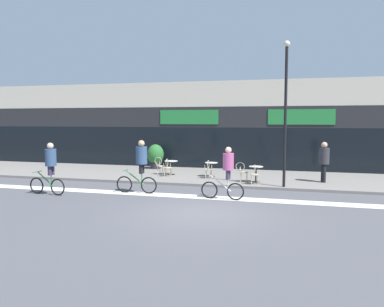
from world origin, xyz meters
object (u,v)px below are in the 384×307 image
at_px(bistro_table_1, 211,167).
at_px(pedestrian_near_end, 324,158).
at_px(cafe_chair_2_side, 242,170).
at_px(cyclist_1, 140,162).
at_px(bistro_table_0, 171,165).
at_px(lamp_post, 286,105).
at_px(cafe_chair_0_side, 160,164).
at_px(cafe_chair_1_near, 209,168).
at_px(cafe_chair_2_near, 255,173).
at_px(cyclist_0, 227,169).
at_px(cafe_chair_0_near, 167,166).
at_px(planter_pot, 156,156).
at_px(cyclist_2, 50,165).
at_px(bistro_table_2, 256,171).

xyz_separation_m(bistro_table_1, pedestrian_near_end, (5.30, -0.32, 0.59)).
bearing_deg(bistro_table_1, cafe_chair_2_side, -33.61).
bearing_deg(cyclist_1, bistro_table_0, -89.93).
bearing_deg(lamp_post, cafe_chair_0_side, 161.60).
height_order(cafe_chair_1_near, cafe_chair_2_near, same).
xyz_separation_m(cafe_chair_1_near, cafe_chair_2_near, (2.33, -1.12, 0.00)).
distance_m(bistro_table_1, pedestrian_near_end, 5.34).
height_order(cafe_chair_2_near, cyclist_0, cyclist_0).
distance_m(cafe_chair_2_near, cyclist_0, 3.02).
xyz_separation_m(bistro_table_1, cafe_chair_0_side, (-2.77, 0.12, 0.01)).
xyz_separation_m(cafe_chair_0_near, pedestrian_near_end, (7.44, 0.19, 0.58)).
bearing_deg(pedestrian_near_end, bistro_table_0, 163.70).
distance_m(cafe_chair_2_side, cyclist_1, 4.92).
height_order(cafe_chair_0_side, cyclist_0, cyclist_0).
distance_m(planter_pot, cyclist_0, 8.69).
distance_m(bistro_table_0, lamp_post, 6.77).
relative_size(cafe_chair_0_side, lamp_post, 0.15).
bearing_deg(bistro_table_0, cafe_chair_2_side, -17.86).
bearing_deg(bistro_table_0, cafe_chair_1_near, -18.97).
relative_size(cafe_chair_0_near, cyclist_1, 0.42).
bearing_deg(cafe_chair_0_side, planter_pot, 121.18).
bearing_deg(cafe_chair_1_near, cafe_chair_0_side, 74.73).
relative_size(cafe_chair_0_side, planter_pot, 0.64).
bearing_deg(cafe_chair_1_near, cafe_chair_2_side, -106.67).
bearing_deg(cyclist_0, lamp_post, -123.48).
relative_size(bistro_table_0, cafe_chair_0_side, 0.80).
relative_size(bistro_table_0, pedestrian_near_end, 0.39).
relative_size(cyclist_0, cyclist_1, 0.92).
distance_m(cyclist_0, cyclist_2, 6.94).
bearing_deg(cyclist_0, pedestrian_near_end, -126.94).
distance_m(planter_pot, lamp_post, 8.92).
distance_m(bistro_table_2, cafe_chair_0_side, 5.24).
distance_m(bistro_table_2, cyclist_0, 3.62).
height_order(cafe_chair_0_side, cafe_chair_2_side, same).
bearing_deg(cyclist_0, cafe_chair_0_near, -43.89).
bearing_deg(bistro_table_0, bistro_table_1, -2.99).
bearing_deg(cafe_chair_0_near, cafe_chair_1_near, -96.67).
xyz_separation_m(bistro_table_0, bistro_table_2, (4.46, -1.23, -0.00)).
bearing_deg(bistro_table_2, cafe_chair_2_side, -179.63).
bearing_deg(cafe_chair_1_near, cyclist_1, 151.30).
relative_size(planter_pot, cyclist_1, 0.66).
bearing_deg(bistro_table_2, cafe_chair_0_side, 166.31).
xyz_separation_m(bistro_table_0, cafe_chair_1_near, (2.15, -0.74, -0.00)).
bearing_deg(cafe_chair_0_near, cafe_chair_2_side, -102.73).
xyz_separation_m(cafe_chair_2_near, cyclist_2, (-7.65, -3.79, 0.57)).
bearing_deg(cafe_chair_0_side, bistro_table_0, 4.60).
height_order(cafe_chair_0_near, cyclist_0, cyclist_0).
xyz_separation_m(cafe_chair_0_near, cafe_chair_2_near, (4.47, -1.23, 0.00)).
distance_m(bistro_table_1, cafe_chair_2_near, 2.91).
height_order(bistro_table_0, pedestrian_near_end, pedestrian_near_end).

